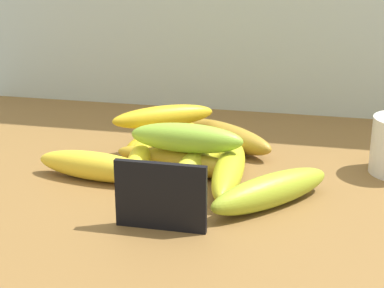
{
  "coord_description": "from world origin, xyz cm",
  "views": [
    {
      "loc": [
        13.25,
        -77.5,
        36.86
      ],
      "look_at": [
        -4.87,
        2.78,
        8.0
      ],
      "focal_mm": 57.76,
      "sensor_mm": 36.0,
      "label": 1
    }
  ],
  "objects": [
    {
      "name": "counter_top",
      "position": [
        0.0,
        0.0,
        1.5
      ],
      "size": [
        110.0,
        76.0,
        3.0
      ],
      "primitive_type": "cube",
      "color": "brown",
      "rests_on": "ground"
    },
    {
      "name": "banana_2",
      "position": [
        7.16,
        -4.62,
        5.15
      ],
      "size": [
        16.01,
        17.21,
        4.31
      ],
      "primitive_type": "ellipsoid",
      "rotation": [
        0.0,
        0.0,
        3.98
      ],
      "color": "#9CB129",
      "rests_on": "counter_top"
    },
    {
      "name": "banana_9",
      "position": [
        -11.67,
        12.48,
        8.76
      ],
      "size": [
        15.8,
        12.09,
        3.48
      ],
      "primitive_type": "ellipsoid",
      "rotation": [
        0.0,
        0.0,
        3.73
      ],
      "color": "gold",
      "rests_on": "banana_7"
    },
    {
      "name": "chalkboard_sign",
      "position": [
        -4.89,
        -13.81,
        6.86
      ],
      "size": [
        11.0,
        1.8,
        8.4
      ],
      "color": "black",
      "rests_on": "counter_top"
    },
    {
      "name": "banana_4",
      "position": [
        -17.87,
        -1.28,
        5.04
      ],
      "size": [
        18.61,
        6.5,
        4.09
      ],
      "primitive_type": "ellipsoid",
      "rotation": [
        0.0,
        0.0,
        6.15
      ],
      "color": "yellow",
      "rests_on": "counter_top"
    },
    {
      "name": "banana_7",
      "position": [
        -11.72,
        12.85,
        5.01
      ],
      "size": [
        11.51,
        15.62,
        4.02
      ],
      "primitive_type": "ellipsoid",
      "rotation": [
        0.0,
        0.0,
        4.18
      ],
      "color": "#B19419",
      "rests_on": "counter_top"
    },
    {
      "name": "banana_0",
      "position": [
        -13.04,
        7.14,
        4.87
      ],
      "size": [
        4.94,
        19.23,
        3.75
      ],
      "primitive_type": "ellipsoid",
      "rotation": [
        0.0,
        0.0,
        1.63
      ],
      "color": "yellow",
      "rests_on": "counter_top"
    },
    {
      "name": "banana_6",
      "position": [
        -2.2,
        15.73,
        5.1
      ],
      "size": [
        17.98,
        13.91,
        4.21
      ],
      "primitive_type": "ellipsoid",
      "rotation": [
        0.0,
        0.0,
        5.7
      ],
      "color": "#A78028",
      "rests_on": "counter_top"
    },
    {
      "name": "banana_8",
      "position": [
        -5.81,
        3.29,
        8.66
      ],
      "size": [
        16.51,
        4.57,
        4.22
      ],
      "primitive_type": "ellipsoid",
      "rotation": [
        0.0,
        0.0,
        6.26
      ],
      "color": "#8CBC34",
      "rests_on": "banana_5"
    },
    {
      "name": "banana_1",
      "position": [
        -3.99,
        5.82,
        4.92
      ],
      "size": [
        7.55,
        20.12,
        3.83
      ],
      "primitive_type": "ellipsoid",
      "rotation": [
        0.0,
        0.0,
        1.38
      ],
      "color": "gold",
      "rests_on": "counter_top"
    },
    {
      "name": "banana_5",
      "position": [
        -7.21,
        3.87,
        4.78
      ],
      "size": [
        20.71,
        8.16,
        3.56
      ],
      "primitive_type": "ellipsoid",
      "rotation": [
        0.0,
        0.0,
        6.05
      ],
      "color": "gold",
      "rests_on": "counter_top"
    },
    {
      "name": "banana_3",
      "position": [
        0.71,
        1.51,
        5.03
      ],
      "size": [
        5.03,
        20.36,
        4.06
      ],
      "primitive_type": "ellipsoid",
      "rotation": [
        0.0,
        0.0,
        4.76
      ],
      "color": "gold",
      "rests_on": "counter_top"
    }
  ]
}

